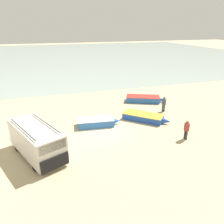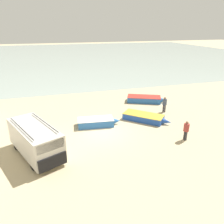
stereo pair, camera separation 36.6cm
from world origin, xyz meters
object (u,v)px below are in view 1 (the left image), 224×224
(parked_van, at_px, (36,140))
(fisherman_1, at_px, (164,103))
(fishing_rowboat_0, at_px, (97,122))
(fishing_rowboat_2, at_px, (145,117))
(fisherman_0, at_px, (187,128))
(fishing_rowboat_1, at_px, (144,99))

(parked_van, bearing_deg, fisherman_1, 86.77)
(fishing_rowboat_0, height_order, fishing_rowboat_2, fishing_rowboat_0)
(fisherman_1, bearing_deg, parked_van, -37.50)
(fishing_rowboat_2, xyz_separation_m, fisherman_0, (1.46, -4.35, 0.65))
(fishing_rowboat_0, relative_size, fisherman_1, 2.40)
(fisherman_0, relative_size, fisherman_1, 0.99)
(fishing_rowboat_0, bearing_deg, fisherman_0, -30.54)
(fishing_rowboat_0, bearing_deg, fishing_rowboat_2, 4.28)
(parked_van, bearing_deg, fishing_rowboat_2, 84.89)
(fishing_rowboat_2, distance_m, fisherman_1, 3.20)
(fishing_rowboat_2, bearing_deg, fisherman_1, 69.81)
(parked_van, relative_size, fisherman_0, 3.43)
(parked_van, height_order, fishing_rowboat_1, parked_van)
(parked_van, xyz_separation_m, fisherman_0, (11.05, -1.11, -0.24))
(fisherman_0, bearing_deg, parked_van, -24.68)
(parked_van, xyz_separation_m, fishing_rowboat_0, (5.06, 3.42, -0.85))
(fisherman_1, bearing_deg, fishing_rowboat_2, -31.44)
(fishing_rowboat_0, bearing_deg, fisherman_1, 16.00)
(fishing_rowboat_1, relative_size, fishing_rowboat_2, 1.17)
(fishing_rowboat_0, height_order, fisherman_1, fisherman_1)
(parked_van, height_order, fishing_rowboat_0, parked_van)
(fisherman_0, bearing_deg, fishing_rowboat_1, -114.01)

